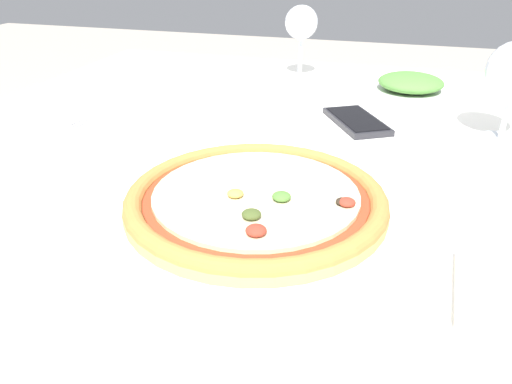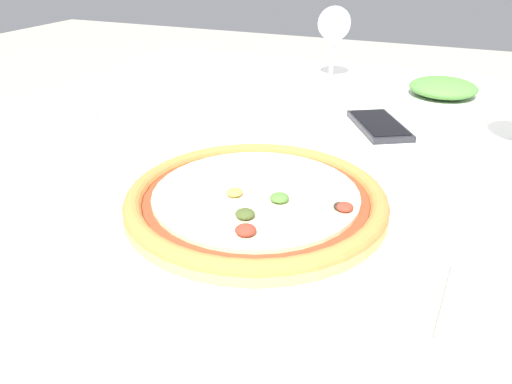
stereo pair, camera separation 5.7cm
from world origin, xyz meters
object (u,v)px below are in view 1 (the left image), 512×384
Objects in this scene: fork at (57,135)px; dining_table at (287,188)px; pizza_plate at (256,202)px; cell_phone at (356,121)px; wine_glass_far_left at (301,25)px; side_plate at (410,87)px.

dining_table is at bearing 14.64° from fork.
cell_phone is at bearing 77.65° from pizza_plate.
fork is 0.57m from wine_glass_far_left.
pizza_plate reaches higher than cell_phone.
side_plate is at bearing 67.85° from cell_phone.
dining_table is 0.43m from wine_glass_far_left.
fork is at bearing 158.06° from pizza_plate.
fork is 0.50m from cell_phone.
side_plate is at bearing 36.54° from fork.
dining_table is at bearing 94.37° from pizza_plate.
pizza_plate is 0.58m from side_plate.
fork is at bearing -122.44° from wine_glass_far_left.
side_plate is (0.08, 0.21, 0.01)m from cell_phone.
side_plate is at bearing -15.90° from wine_glass_far_left.
cell_phone is (0.08, 0.35, -0.01)m from pizza_plate.
fork is 1.06× the size of cell_phone.
fork is 1.07× the size of wine_glass_far_left.
wine_glass_far_left is at bearing 99.57° from dining_table.
wine_glass_far_left is (-0.08, 0.63, 0.10)m from pizza_plate.
wine_glass_far_left reaches higher than pizza_plate.
cell_phone is at bearing -112.15° from side_plate.
fork is at bearing -156.81° from cell_phone.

